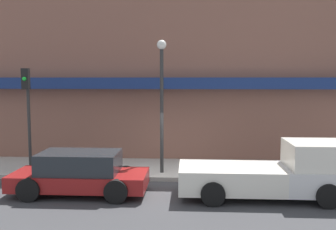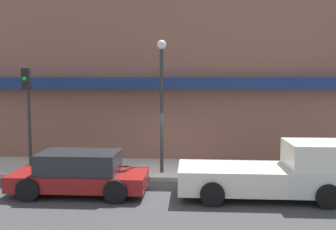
{
  "view_description": "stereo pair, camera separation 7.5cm",
  "coord_description": "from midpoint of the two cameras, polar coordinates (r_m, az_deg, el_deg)",
  "views": [
    {
      "loc": [
        0.78,
        -13.51,
        3.82
      ],
      "look_at": [
        -0.08,
        1.3,
        2.36
      ],
      "focal_mm": 40.0,
      "sensor_mm": 36.0,
      "label": 1
    },
    {
      "loc": [
        0.85,
        -13.51,
        3.82
      ],
      "look_at": [
        -0.08,
        1.3,
        2.36
      ],
      "focal_mm": 40.0,
      "sensor_mm": 36.0,
      "label": 2
    }
  ],
  "objects": [
    {
      "name": "pickup_truck",
      "position": [
        12.59,
        16.06,
        -8.49
      ],
      "size": [
        5.46,
        2.14,
        1.82
      ],
      "rotation": [
        0.0,
        0.0,
        -0.04
      ],
      "color": "silver",
      "rests_on": "ground"
    },
    {
      "name": "street_lamp",
      "position": [
        14.31,
        -1.12,
        3.87
      ],
      "size": [
        0.36,
        0.36,
        5.1
      ],
      "color": "#2D2D2D",
      "rests_on": "sidewalk"
    },
    {
      "name": "sidewalk",
      "position": [
        15.62,
        0.23,
        -8.24
      ],
      "size": [
        36.0,
        3.26,
        0.16
      ],
      "color": "#B7B2A8",
      "rests_on": "ground"
    },
    {
      "name": "traffic_light",
      "position": [
        15.47,
        -20.77,
        1.92
      ],
      "size": [
        0.28,
        0.42,
        4.04
      ],
      "color": "#2D2D2D",
      "rests_on": "sidewalk"
    },
    {
      "name": "ground_plane",
      "position": [
        14.06,
        -0.13,
        -10.14
      ],
      "size": [
        80.0,
        80.0,
        0.0
      ],
      "primitive_type": "plane",
      "color": "#38383A"
    },
    {
      "name": "building",
      "position": [
        18.27,
        0.82,
        7.57
      ],
      "size": [
        19.8,
        3.8,
        9.33
      ],
      "color": "brown",
      "rests_on": "ground"
    },
    {
      "name": "parked_car",
      "position": [
        12.84,
        -13.44,
        -8.63
      ],
      "size": [
        4.43,
        1.97,
        1.41
      ],
      "rotation": [
        0.0,
        0.0,
        0.04
      ],
      "color": "maroon",
      "rests_on": "ground"
    },
    {
      "name": "fire_hydrant",
      "position": [
        14.79,
        -8.46,
        -7.46
      ],
      "size": [
        0.16,
        0.16,
        0.67
      ],
      "color": "red",
      "rests_on": "sidewalk"
    }
  ]
}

